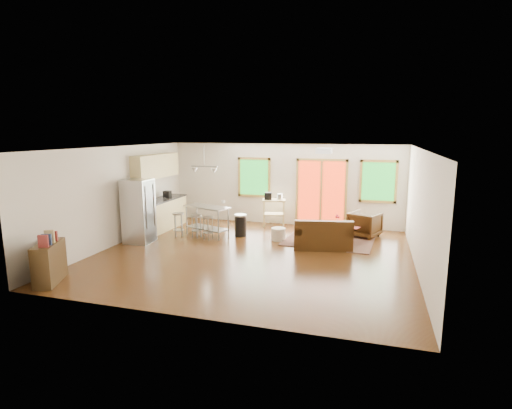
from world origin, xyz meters
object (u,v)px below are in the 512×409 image
(rug, at_px, (329,241))
(loveseat, at_px, (323,236))
(coffee_table, at_px, (332,228))
(island, at_px, (207,215))
(kitchen_cart, at_px, (273,203))
(armchair, at_px, (365,223))
(ottoman, at_px, (313,231))
(refrigerator, at_px, (139,211))

(rug, bearing_deg, loveseat, -97.21)
(coffee_table, bearing_deg, loveseat, -103.72)
(island, height_order, kitchen_cart, kitchen_cart)
(kitchen_cart, bearing_deg, armchair, -9.68)
(ottoman, distance_m, island, 3.09)
(refrigerator, relative_size, island, 1.17)
(coffee_table, height_order, refrigerator, refrigerator)
(rug, relative_size, refrigerator, 1.36)
(island, bearing_deg, kitchen_cart, 46.53)
(kitchen_cart, bearing_deg, ottoman, -33.01)
(armchair, bearing_deg, rug, 63.35)
(loveseat, relative_size, kitchen_cart, 1.46)
(ottoman, xyz_separation_m, island, (-2.97, -0.72, 0.42))
(refrigerator, xyz_separation_m, island, (1.49, 1.15, -0.27))
(coffee_table, distance_m, kitchen_cart, 2.37)
(refrigerator, bearing_deg, loveseat, 7.77)
(ottoman, height_order, island, island)
(rug, height_order, island, island)
(rug, distance_m, island, 3.52)
(armchair, xyz_separation_m, kitchen_cart, (-2.82, 0.48, 0.35))
(refrigerator, bearing_deg, kitchen_cart, 40.34)
(coffee_table, relative_size, armchair, 1.54)
(loveseat, distance_m, coffee_table, 0.68)
(rug, height_order, refrigerator, refrigerator)
(island, xyz_separation_m, kitchen_cart, (1.55, 1.64, 0.15))
(rug, distance_m, armchair, 1.26)
(ottoman, distance_m, kitchen_cart, 1.78)
(loveseat, bearing_deg, rug, 71.29)
(coffee_table, relative_size, ottoman, 2.26)
(rug, distance_m, ottoman, 0.60)
(ottoman, xyz_separation_m, kitchen_cart, (-1.42, 0.92, 0.57))
(loveseat, relative_size, coffee_table, 1.31)
(armchair, bearing_deg, refrigerator, 45.54)
(coffee_table, relative_size, kitchen_cart, 1.12)
(armchair, height_order, kitchen_cart, kitchen_cart)
(refrigerator, bearing_deg, rug, 15.21)
(kitchen_cart, bearing_deg, refrigerator, -137.47)
(rug, xyz_separation_m, refrigerator, (-4.93, -1.55, 0.85))
(loveseat, relative_size, refrigerator, 0.93)
(rug, bearing_deg, island, -173.43)
(loveseat, bearing_deg, ottoman, 99.44)
(armchair, bearing_deg, kitchen_cart, 14.38)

